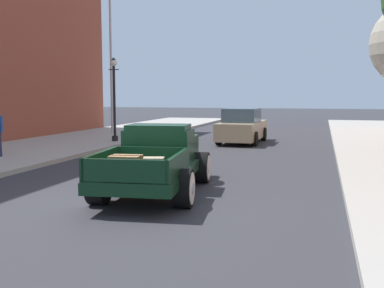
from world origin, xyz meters
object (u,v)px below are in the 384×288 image
(street_lamp_far, at_px, (114,93))
(car_background_tan, at_px, (242,127))
(flagpole, at_px, (114,30))
(hotrod_truck_dark_green, at_px, (158,159))

(street_lamp_far, bearing_deg, car_background_tan, 21.43)
(car_background_tan, relative_size, flagpole, 0.47)
(flagpole, bearing_deg, car_background_tan, -11.71)
(hotrod_truck_dark_green, xyz_separation_m, car_background_tan, (0.09, 11.29, 0.01))
(hotrod_truck_dark_green, distance_m, car_background_tan, 11.29)
(hotrod_truck_dark_green, height_order, street_lamp_far, street_lamp_far)
(car_background_tan, height_order, street_lamp_far, street_lamp_far)
(street_lamp_far, xyz_separation_m, flagpole, (-1.72, 3.71, 3.39))
(street_lamp_far, relative_size, flagpole, 0.42)
(hotrod_truck_dark_green, relative_size, street_lamp_far, 1.32)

